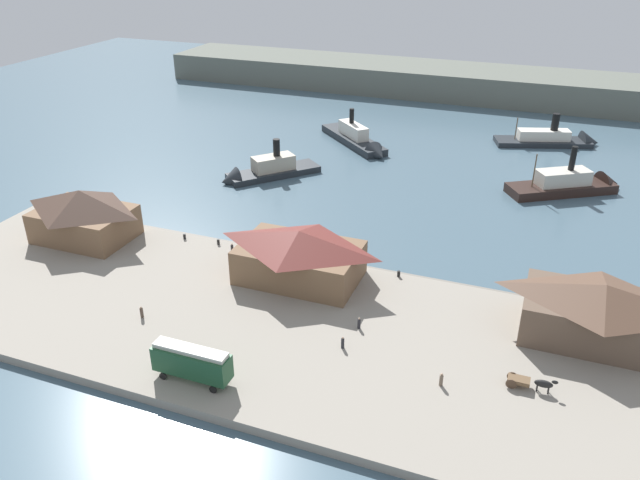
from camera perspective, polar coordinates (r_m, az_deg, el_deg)
ground_plane at (r=100.71m, az=0.16°, el=-1.17°), size 320.00×320.00×0.00m
quay_promenade at (r=83.20m, az=-5.27°, el=-7.53°), size 110.00×36.00×1.20m
seawall_edge at (r=97.52m, az=-0.59°, el=-1.85°), size 110.00×0.80×1.00m
ferry_shed_central_terminal at (r=107.92m, az=-20.79°, el=2.22°), size 15.17×10.91×8.44m
ferry_shed_east_terminal at (r=89.56m, az=-1.90°, el=-1.34°), size 17.48×11.25×7.64m
ferry_shed_west_terminal at (r=84.28m, az=24.19°, el=-5.97°), size 18.33×11.10×7.68m
street_tram at (r=72.72m, az=-11.62°, el=-10.78°), size 9.22×2.63×4.37m
horse_cart at (r=74.79m, az=18.51°, el=-12.15°), size 5.39×1.47×1.87m
pedestrian_walking_west at (r=98.69m, az=-8.01°, el=-0.79°), size 0.42×0.42×1.68m
pedestrian_at_waters_edge at (r=72.87m, az=10.99°, el=-12.40°), size 0.42×0.42×1.70m
pedestrian_near_east_shed at (r=85.64m, az=-15.95°, el=-6.37°), size 0.42×0.42×1.71m
pedestrian_near_west_shed at (r=77.11m, az=2.08°, el=-9.34°), size 0.40×0.40×1.63m
pedestrian_standing_center at (r=80.56m, az=3.58°, el=-7.59°), size 0.40×0.40×1.62m
mooring_post_center_west at (r=92.29m, az=7.18°, el=-3.07°), size 0.44×0.44×0.90m
mooring_post_east at (r=101.87m, az=-9.26°, el=-0.15°), size 0.44×0.44×0.90m
mooring_post_west at (r=122.28m, az=-23.53°, el=2.63°), size 0.44×0.44×0.90m
mooring_post_center_east at (r=104.64m, az=-12.25°, el=0.33°), size 0.44×0.44×0.90m
ferry_moored_east at (r=160.72m, az=20.86°, el=8.53°), size 24.74×13.26×9.74m
ferry_near_quay at (r=132.76m, az=22.09°, el=4.74°), size 22.56×17.31×11.25m
ferry_approaching_east at (r=130.61m, az=-5.31°, el=6.23°), size 18.10×19.57×9.77m
ferry_moored_west at (r=149.30m, az=3.58°, el=9.01°), size 22.28×21.71×9.73m
far_headland at (r=200.28m, az=11.75°, el=13.99°), size 180.00×24.00×8.00m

